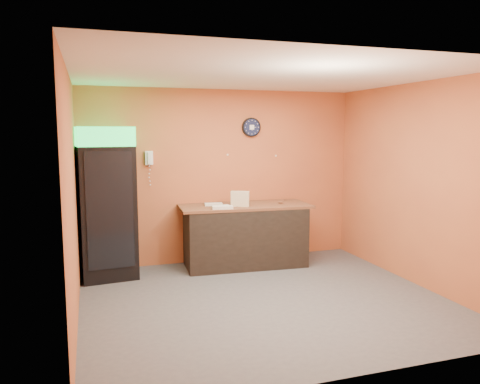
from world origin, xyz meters
name	(u,v)px	position (x,y,z in m)	size (l,w,h in m)	color
floor	(265,300)	(0.00, 0.00, 0.00)	(4.50, 4.50, 0.00)	#47474C
back_wall	(222,176)	(0.00, 2.00, 1.40)	(4.50, 0.02, 2.80)	#C36537
left_wall	(72,199)	(-2.25, 0.00, 1.40)	(0.02, 4.00, 2.80)	#C36537
right_wall	(418,185)	(2.25, 0.00, 1.40)	(0.02, 4.00, 2.80)	#C36537
ceiling	(266,75)	(0.00, 0.00, 2.80)	(4.50, 4.00, 0.02)	white
beverage_cooler	(106,205)	(-1.85, 1.60, 1.07)	(0.84, 0.85, 2.20)	black
prep_counter	(245,236)	(0.26, 1.58, 0.47)	(1.88, 0.83, 0.94)	black
wall_clock	(251,127)	(0.50, 1.97, 2.20)	(0.31, 0.06, 0.31)	black
wall_phone	(149,158)	(-1.18, 1.95, 1.72)	(0.12, 0.10, 0.21)	white
butcher_paper	(245,206)	(0.26, 1.58, 0.96)	(2.06, 0.84, 0.04)	brown
sub_roll_stack	(240,199)	(0.13, 1.44, 1.10)	(0.29, 0.20, 0.24)	beige
wrapped_sandwich_left	(221,207)	(-0.19, 1.39, 1.00)	(0.28, 0.11, 0.04)	silver
wrapped_sandwich_mid	(223,207)	(-0.19, 1.30, 1.00)	(0.31, 0.12, 0.04)	silver
wrapped_sandwich_right	(213,204)	(-0.23, 1.65, 1.00)	(0.27, 0.11, 0.04)	silver
kitchen_tool	(240,203)	(0.19, 1.59, 1.01)	(0.07, 0.07, 0.07)	silver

